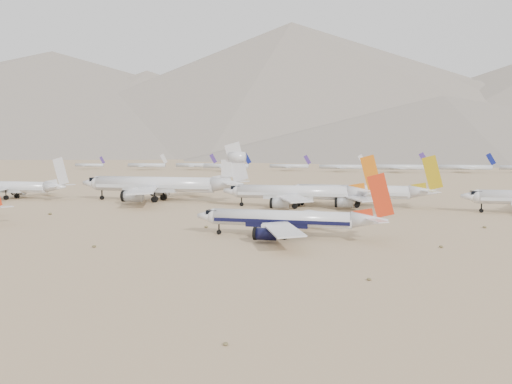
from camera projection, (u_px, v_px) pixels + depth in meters
ground at (320, 244)px, 105.18m from camera, size 7000.00×7000.00×0.00m
main_airliner at (290, 220)px, 112.28m from camera, size 42.29×41.30×14.92m
row2_gold_tail at (360, 192)px, 172.01m from camera, size 50.54×49.43×17.99m
row2_orange_tail at (298, 193)px, 169.08m from camera, size 50.94×49.83×18.17m
row2_white_trijet at (163, 184)px, 189.52m from camera, size 63.94×62.49×22.66m
row2_white_twin at (12, 187)px, 198.29m from camera, size 47.28×46.27×16.90m
distant_storage_row at (356, 167)px, 437.77m from camera, size 537.27×66.09×15.06m
mountain_range at (398, 98)px, 1666.24m from camera, size 7354.00×3024.00×470.00m
desert_scrub at (189, 259)px, 88.92m from camera, size 233.60×121.67×0.63m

